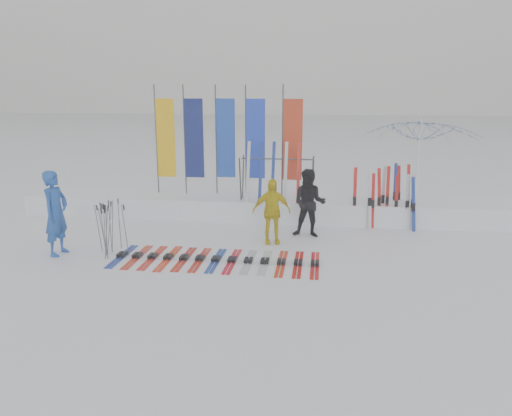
# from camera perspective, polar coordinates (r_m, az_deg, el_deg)

# --- Properties ---
(ground) EXTENTS (120.00, 120.00, 0.00)m
(ground) POSITION_cam_1_polar(r_m,az_deg,el_deg) (10.35, -2.28, -7.45)
(ground) COLOR white
(ground) RESTS_ON ground
(snow_bank) EXTENTS (14.00, 1.60, 0.60)m
(snow_bank) POSITION_cam_1_polar(r_m,az_deg,el_deg) (14.61, 0.77, 0.12)
(snow_bank) COLOR white
(snow_bank) RESTS_ON ground
(person_blue) EXTENTS (0.54, 0.75, 1.93)m
(person_blue) POSITION_cam_1_polar(r_m,az_deg,el_deg) (12.07, -21.90, -0.55)
(person_blue) COLOR #1C4BA6
(person_blue) RESTS_ON ground
(person_black) EXTENTS (0.91, 0.75, 1.74)m
(person_black) POSITION_cam_1_polar(r_m,az_deg,el_deg) (12.64, 6.11, 0.54)
(person_black) COLOR black
(person_black) RESTS_ON ground
(person_yellow) EXTENTS (1.00, 0.60, 1.59)m
(person_yellow) POSITION_cam_1_polar(r_m,az_deg,el_deg) (12.07, 1.79, -0.38)
(person_yellow) COLOR #DBC20E
(person_yellow) RESTS_ON ground
(tent_canopy) EXTENTS (4.16, 4.19, 2.93)m
(tent_canopy) POSITION_cam_1_polar(r_m,az_deg,el_deg) (14.99, 18.09, 4.33)
(tent_canopy) COLOR white
(tent_canopy) RESTS_ON ground
(ski_row) EXTENTS (4.50, 1.70, 0.07)m
(ski_row) POSITION_cam_1_polar(r_m,az_deg,el_deg) (11.06, -4.53, -5.87)
(ski_row) COLOR navy
(ski_row) RESTS_ON ground
(pole_cluster) EXTENTS (0.80, 0.80, 1.26)m
(pole_cluster) POSITION_cam_1_polar(r_m,az_deg,el_deg) (11.76, -16.44, -2.30)
(pole_cluster) COLOR #595B60
(pole_cluster) RESTS_ON ground
(feather_flags) EXTENTS (4.33, 0.21, 3.20)m
(feather_flags) POSITION_cam_1_polar(r_m,az_deg,el_deg) (14.70, -3.54, 7.87)
(feather_flags) COLOR #383A3F
(feather_flags) RESTS_ON ground
(ski_rack) EXTENTS (2.04, 0.80, 1.23)m
(ski_rack) POSITION_cam_1_polar(r_m,az_deg,el_deg) (13.96, 2.41, 4.01)
(ski_rack) COLOR #383A3F
(ski_rack) RESTS_ON ground
(upright_skis) EXTENTS (1.60, 1.13, 1.70)m
(upright_skis) POSITION_cam_1_polar(r_m,az_deg,el_deg) (13.99, 14.84, 1.13)
(upright_skis) COLOR red
(upright_skis) RESTS_ON ground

